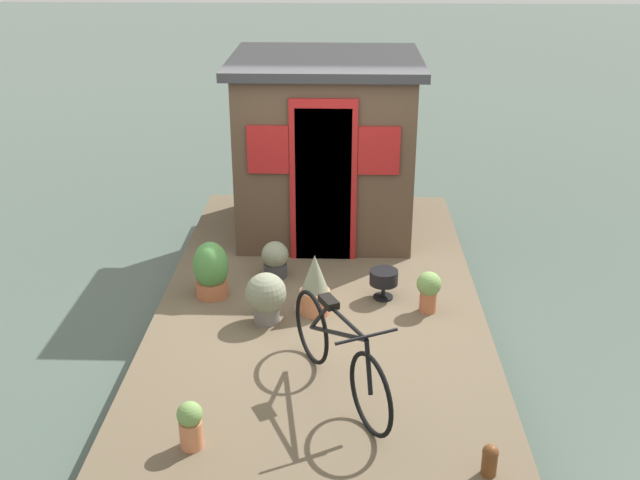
% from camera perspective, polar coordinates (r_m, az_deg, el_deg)
% --- Properties ---
extents(ground_plane, '(60.00, 60.00, 0.00)m').
position_cam_1_polar(ground_plane, '(7.86, 0.05, -6.67)').
color(ground_plane, '#47564C').
extents(houseboat_deck, '(5.83, 3.17, 0.38)m').
position_cam_1_polar(houseboat_deck, '(7.77, 0.05, -5.44)').
color(houseboat_deck, brown).
rests_on(houseboat_deck, ground_plane).
extents(houseboat_cabin, '(1.98, 2.15, 2.06)m').
position_cam_1_polar(houseboat_cabin, '(8.97, 0.41, 7.12)').
color(houseboat_cabin, '#4C3828').
rests_on(houseboat_cabin, houseboat_deck).
extents(bicycle, '(1.55, 0.82, 0.77)m').
position_cam_1_polar(bicycle, '(6.05, 1.43, -8.52)').
color(bicycle, black).
rests_on(bicycle, houseboat_deck).
extents(potted_plant_fern, '(0.35, 0.35, 0.58)m').
position_cam_1_polar(potted_plant_fern, '(7.64, -8.17, -2.25)').
color(potted_plant_fern, '#B2603D').
rests_on(potted_plant_fern, houseboat_deck).
extents(potted_plant_succulent, '(0.24, 0.24, 0.41)m').
position_cam_1_polar(potted_plant_succulent, '(7.36, 8.15, -3.66)').
color(potted_plant_succulent, '#B2603D').
rests_on(potted_plant_succulent, houseboat_deck).
extents(potted_plant_sage, '(0.38, 0.38, 0.49)m').
position_cam_1_polar(potted_plant_sage, '(7.11, -4.07, -4.21)').
color(potted_plant_sage, slate).
rests_on(potted_plant_sage, houseboat_deck).
extents(potted_plant_mint, '(0.29, 0.29, 0.39)m').
position_cam_1_polar(potted_plant_mint, '(8.01, -3.38, -1.43)').
color(potted_plant_mint, '#38383D').
rests_on(potted_plant_mint, houseboat_deck).
extents(potted_plant_thyme, '(0.29, 0.29, 0.61)m').
position_cam_1_polar(potted_plant_thyme, '(7.24, -0.39, -3.44)').
color(potted_plant_thyme, '#C6754C').
rests_on(potted_plant_thyme, houseboat_deck).
extents(potted_plant_lavender, '(0.19, 0.19, 0.37)m').
position_cam_1_polar(potted_plant_lavender, '(5.66, -9.69, -13.43)').
color(potted_plant_lavender, '#C6754C').
rests_on(potted_plant_lavender, houseboat_deck).
extents(charcoal_grill, '(0.28, 0.28, 0.30)m').
position_cam_1_polar(charcoal_grill, '(7.57, 4.80, -2.91)').
color(charcoal_grill, black).
rests_on(charcoal_grill, houseboat_deck).
extents(mooring_bollard, '(0.11, 0.11, 0.24)m').
position_cam_1_polar(mooring_bollard, '(5.52, 12.61, -15.71)').
color(mooring_bollard, brown).
rests_on(mooring_bollard, houseboat_deck).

